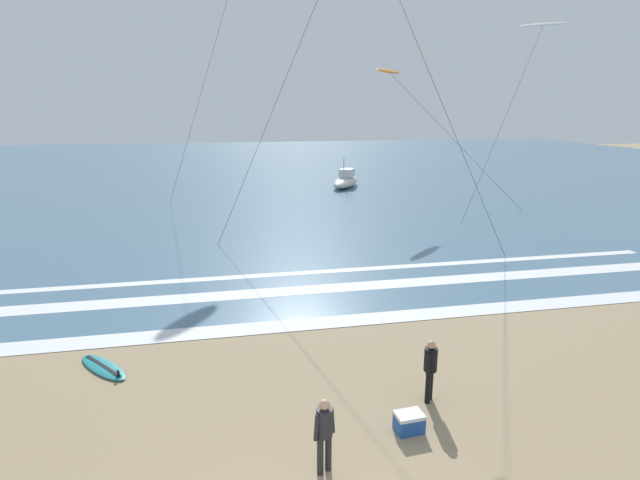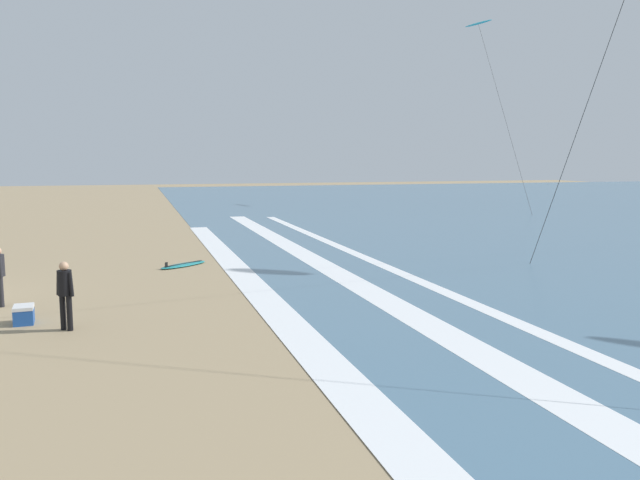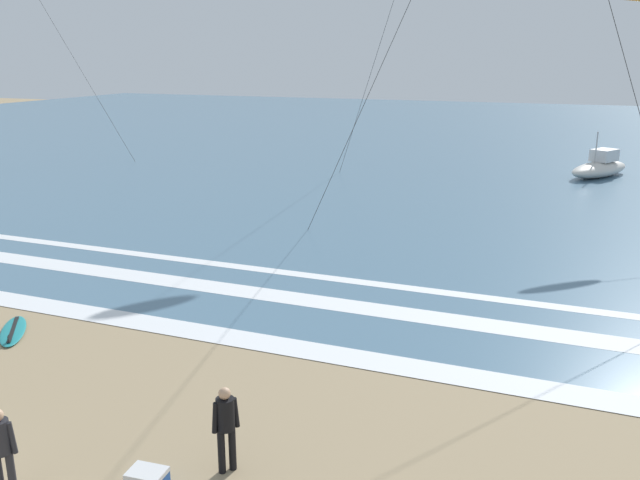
{
  "view_description": "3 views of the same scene",
  "coord_description": "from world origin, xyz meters",
  "px_view_note": "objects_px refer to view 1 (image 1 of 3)",
  "views": [
    {
      "loc": [
        -1.02,
        -5.93,
        6.98
      ],
      "look_at": [
        2.73,
        12.53,
        2.01
      ],
      "focal_mm": 28.45,
      "sensor_mm": 36.0,
      "label": 1
    },
    {
      "loc": [
        18.98,
        5.94,
        3.93
      ],
      "look_at": [
        3.11,
        10.6,
        1.78
      ],
      "focal_mm": 35.39,
      "sensor_mm": 36.0,
      "label": 2
    },
    {
      "loc": [
        8.96,
        -4.5,
        7.03
      ],
      "look_at": [
        2.17,
        12.88,
        1.79
      ],
      "focal_mm": 37.39,
      "sensor_mm": 36.0,
      "label": 3
    }
  ],
  "objects_px": {
    "kite_orange_high_left": "(389,72)",
    "kite_white_high_right": "(543,26)",
    "surfer_mid_group": "(324,429)",
    "cooler_box": "(409,422)",
    "offshore_boat": "(346,181)",
    "surfboard_near_water": "(103,367)",
    "surfer_right_near": "(430,365)"
  },
  "relations": [
    {
      "from": "offshore_boat",
      "to": "surfboard_near_water",
      "type": "bearing_deg",
      "value": -115.75
    },
    {
      "from": "kite_orange_high_left",
      "to": "offshore_boat",
      "type": "bearing_deg",
      "value": 93.67
    },
    {
      "from": "surfer_mid_group",
      "to": "offshore_boat",
      "type": "height_order",
      "value": "offshore_boat"
    },
    {
      "from": "surfboard_near_water",
      "to": "offshore_boat",
      "type": "distance_m",
      "value": 33.49
    },
    {
      "from": "surfer_mid_group",
      "to": "cooler_box",
      "type": "distance_m",
      "value": 2.41
    },
    {
      "from": "surfer_mid_group",
      "to": "offshore_boat",
      "type": "relative_size",
      "value": 0.3
    },
    {
      "from": "surfer_mid_group",
      "to": "surfer_right_near",
      "type": "bearing_deg",
      "value": 32.69
    },
    {
      "from": "surfboard_near_water",
      "to": "kite_white_high_right",
      "type": "xyz_separation_m",
      "value": [
        27.68,
        22.86,
        12.76
      ]
    },
    {
      "from": "kite_orange_high_left",
      "to": "kite_white_high_right",
      "type": "distance_m",
      "value": 13.17
    },
    {
      "from": "offshore_boat",
      "to": "kite_orange_high_left",
      "type": "bearing_deg",
      "value": -86.33
    },
    {
      "from": "kite_white_high_right",
      "to": "cooler_box",
      "type": "relative_size",
      "value": 20.35
    },
    {
      "from": "surfer_right_near",
      "to": "cooler_box",
      "type": "bearing_deg",
      "value": -131.1
    },
    {
      "from": "surfboard_near_water",
      "to": "cooler_box",
      "type": "bearing_deg",
      "value": -30.64
    },
    {
      "from": "surfer_right_near",
      "to": "offshore_boat",
      "type": "bearing_deg",
      "value": 79.13
    },
    {
      "from": "kite_white_high_right",
      "to": "offshore_boat",
      "type": "relative_size",
      "value": 2.45
    },
    {
      "from": "kite_orange_high_left",
      "to": "kite_white_high_right",
      "type": "bearing_deg",
      "value": 8.59
    },
    {
      "from": "surfer_mid_group",
      "to": "kite_orange_high_left",
      "type": "relative_size",
      "value": 0.16
    },
    {
      "from": "kite_orange_high_left",
      "to": "offshore_boat",
      "type": "relative_size",
      "value": 1.89
    },
    {
      "from": "kite_white_high_right",
      "to": "surfer_mid_group",
      "type": "bearing_deg",
      "value": -128.83
    },
    {
      "from": "surfboard_near_water",
      "to": "kite_orange_high_left",
      "type": "bearing_deg",
      "value": 54.16
    },
    {
      "from": "kite_orange_high_left",
      "to": "cooler_box",
      "type": "relative_size",
      "value": 15.65
    },
    {
      "from": "surfer_right_near",
      "to": "surfboard_near_water",
      "type": "relative_size",
      "value": 0.79
    },
    {
      "from": "surfboard_near_water",
      "to": "kite_orange_high_left",
      "type": "relative_size",
      "value": 0.2
    },
    {
      "from": "kite_white_high_right",
      "to": "kite_orange_high_left",
      "type": "bearing_deg",
      "value": -171.41
    },
    {
      "from": "surfer_right_near",
      "to": "kite_orange_high_left",
      "type": "bearing_deg",
      "value": 73.87
    },
    {
      "from": "kite_orange_high_left",
      "to": "surfer_mid_group",
      "type": "bearing_deg",
      "value": -110.97
    },
    {
      "from": "surfer_mid_group",
      "to": "kite_white_high_right",
      "type": "relative_size",
      "value": 0.12
    },
    {
      "from": "surfer_right_near",
      "to": "surfer_mid_group",
      "type": "relative_size",
      "value": 1.0
    },
    {
      "from": "kite_orange_high_left",
      "to": "offshore_boat",
      "type": "xyz_separation_m",
      "value": [
        -0.59,
        9.2,
        -8.7
      ]
    },
    {
      "from": "kite_white_high_right",
      "to": "surfer_right_near",
      "type": "bearing_deg",
      "value": -126.83
    },
    {
      "from": "surfer_right_near",
      "to": "offshore_boat",
      "type": "xyz_separation_m",
      "value": [
        6.41,
        33.39,
        -0.4
      ]
    },
    {
      "from": "surfer_right_near",
      "to": "kite_white_high_right",
      "type": "xyz_separation_m",
      "value": [
        19.54,
        26.09,
        11.85
      ]
    }
  ]
}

